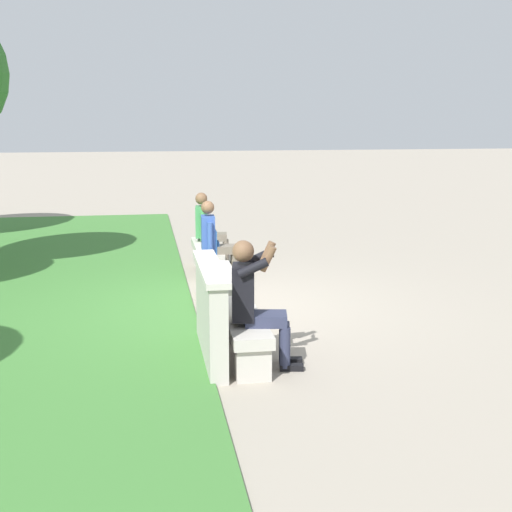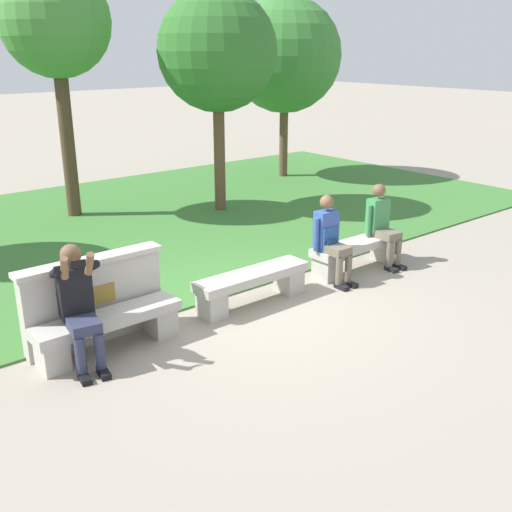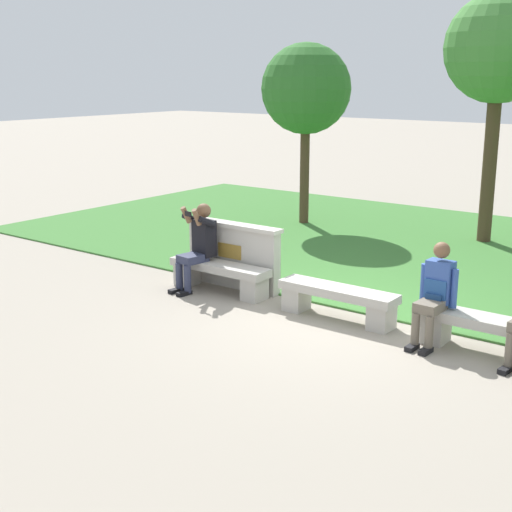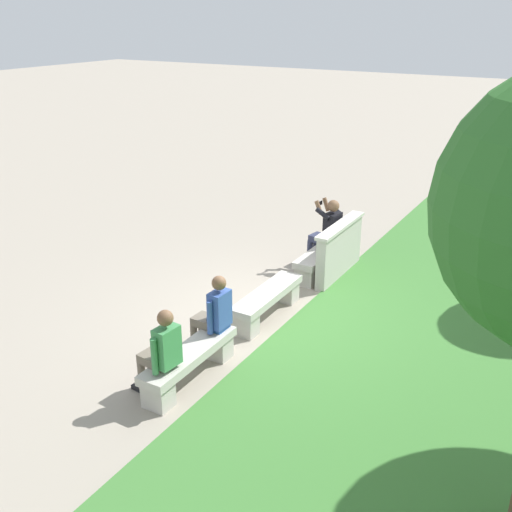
{
  "view_description": "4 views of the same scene",
  "coord_description": "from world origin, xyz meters",
  "views": [
    {
      "loc": [
        -9.28,
        1.02,
        2.56
      ],
      "look_at": [
        -0.39,
        -0.41,
        0.75
      ],
      "focal_mm": 50.0,
      "sensor_mm": 36.0,
      "label": 1
    },
    {
      "loc": [
        -4.62,
        -5.7,
        3.25
      ],
      "look_at": [
        -0.26,
        -0.4,
        0.84
      ],
      "focal_mm": 42.0,
      "sensor_mm": 36.0,
      "label": 2
    },
    {
      "loc": [
        4.61,
        -7.94,
        3.22
      ],
      "look_at": [
        -1.13,
        -0.32,
        0.77
      ],
      "focal_mm": 50.0,
      "sensor_mm": 36.0,
      "label": 3
    },
    {
      "loc": [
        7.41,
        4.17,
        4.54
      ],
      "look_at": [
        -0.49,
        -0.5,
        0.77
      ],
      "focal_mm": 42.0,
      "sensor_mm": 36.0,
      "label": 4
    }
  ],
  "objects": [
    {
      "name": "backrest_wall_with_plaque",
      "position": [
        -2.06,
        0.34,
        0.52
      ],
      "size": [
        1.71,
        0.24,
        1.01
      ],
      "color": "#B7B2A8",
      "rests_on": "ground"
    },
    {
      "name": "person_photographer",
      "position": [
        -2.41,
        -0.08,
        0.74
      ],
      "size": [
        0.51,
        0.76,
        1.32
      ],
      "color": "black",
      "rests_on": "ground"
    },
    {
      "name": "tree_behind_wall",
      "position": [
        -0.03,
        5.66,
        3.62
      ],
      "size": [
        2.03,
        2.03,
        4.69
      ],
      "color": "#4C3826",
      "rests_on": "ground"
    },
    {
      "name": "bench_mid",
      "position": [
        2.06,
        0.0,
        0.29
      ],
      "size": [
        1.68,
        0.4,
        0.45
      ],
      "color": "#B7B2A8",
      "rests_on": "ground"
    },
    {
      "name": "backpack",
      "position": [
        1.39,
        0.01,
        0.63
      ],
      "size": [
        0.28,
        0.24,
        0.43
      ],
      "color": "#234C8C",
      "rests_on": "bench_mid"
    },
    {
      "name": "bench_main",
      "position": [
        -2.06,
        0.0,
        0.29
      ],
      "size": [
        1.68,
        0.4,
        0.45
      ],
      "color": "#B7B2A8",
      "rests_on": "ground"
    },
    {
      "name": "ground_plane",
      "position": [
        0.0,
        0.0,
        0.0
      ],
      "size": [
        80.0,
        80.0,
        0.0
      ],
      "primitive_type": "plane",
      "color": "gray"
    },
    {
      "name": "bench_near",
      "position": [
        0.0,
        0.0,
        0.29
      ],
      "size": [
        1.68,
        0.4,
        0.45
      ],
      "color": "#B7B2A8",
      "rests_on": "ground"
    },
    {
      "name": "grass_strip",
      "position": [
        0.0,
        4.38,
        0.01
      ],
      "size": [
        17.8,
        8.0,
        0.03
      ],
      "primitive_type": "cube",
      "color": "#3D7533",
      "rests_on": "ground"
    },
    {
      "name": "person_distant",
      "position": [
        1.39,
        -0.07,
        0.67
      ],
      "size": [
        0.48,
        0.68,
        1.26
      ],
      "color": "black",
      "rests_on": "ground"
    },
    {
      "name": "tree_right_background",
      "position": [
        -3.84,
        5.02,
        2.89
      ],
      "size": [
        1.91,
        1.91,
        3.86
      ],
      "color": "#4C3826",
      "rests_on": "ground"
    }
  ]
}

